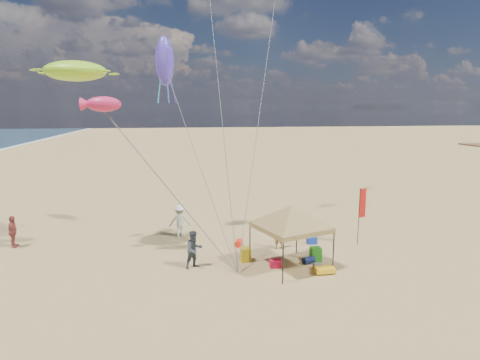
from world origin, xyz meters
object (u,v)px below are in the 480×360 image
(feather_flag, at_px, (362,207))
(beach_cart, at_px, (325,270))
(chair_green, at_px, (316,254))
(canopy_tent, at_px, (291,208))
(cooler_red, at_px, (275,263))
(cooler_blue, at_px, (312,240))
(person_near_c, at_px, (180,221))
(person_near_a, at_px, (279,234))
(person_near_b, at_px, (194,250))
(chair_yellow, at_px, (246,255))
(person_far_a, at_px, (13,232))

(feather_flag, relative_size, beach_cart, 3.64)
(chair_green, xyz_separation_m, beach_cart, (-0.13, -1.63, -0.15))
(canopy_tent, bearing_deg, cooler_red, 172.77)
(cooler_blue, xyz_separation_m, person_near_c, (-7.41, 2.56, 0.77))
(cooler_red, height_order, beach_cart, cooler_red)
(person_near_a, bearing_deg, canopy_tent, 78.29)
(chair_green, relative_size, person_near_c, 0.37)
(canopy_tent, bearing_deg, feather_flag, 28.80)
(cooler_red, distance_m, person_near_b, 3.98)
(canopy_tent, bearing_deg, person_near_a, 87.90)
(chair_green, bearing_deg, canopy_tent, -158.02)
(canopy_tent, bearing_deg, chair_yellow, 151.61)
(canopy_tent, xyz_separation_m, person_near_a, (0.10, 2.68, -2.14))
(person_near_b, height_order, person_far_a, person_near_b)
(person_near_c, bearing_deg, person_near_a, 148.16)
(person_near_c, bearing_deg, cooler_blue, 158.77)
(cooler_blue, bearing_deg, person_near_b, -159.39)
(chair_yellow, bearing_deg, person_near_a, 37.01)
(canopy_tent, bearing_deg, cooler_blue, 55.69)
(canopy_tent, relative_size, person_near_b, 2.96)
(cooler_red, height_order, person_near_b, person_near_b)
(canopy_tent, xyz_separation_m, person_near_b, (-4.59, 0.63, -2.05))
(cooler_blue, relative_size, chair_green, 0.77)
(cooler_red, relative_size, person_far_a, 0.30)
(person_far_a, bearing_deg, cooler_blue, -99.41)
(person_near_a, bearing_deg, chair_green, 114.36)
(cooler_blue, xyz_separation_m, person_near_b, (-6.76, -2.54, 0.73))
(chair_yellow, bearing_deg, person_far_a, 162.14)
(cooler_red, bearing_deg, chair_yellow, 142.47)
(feather_flag, bearing_deg, canopy_tent, -151.20)
(person_near_a, bearing_deg, cooler_red, 62.95)
(feather_flag, height_order, person_far_a, feather_flag)
(chair_green, xyz_separation_m, person_far_a, (-15.87, 4.47, 0.55))
(cooler_blue, xyz_separation_m, chair_yellow, (-4.18, -2.08, 0.16))
(beach_cart, relative_size, person_near_b, 0.49)
(chair_green, bearing_deg, feather_flag, 31.63)
(feather_flag, relative_size, chair_green, 4.68)
(feather_flag, xyz_separation_m, person_far_a, (-19.18, 2.42, -1.28))
(canopy_tent, xyz_separation_m, beach_cart, (1.37, -1.03, -2.77))
(feather_flag, relative_size, person_far_a, 1.82)
(chair_green, xyz_separation_m, person_near_b, (-6.09, 0.02, 0.57))
(cooler_blue, distance_m, chair_yellow, 4.67)
(chair_green, bearing_deg, person_near_c, 142.80)
(cooler_blue, xyz_separation_m, chair_green, (-0.66, -2.56, 0.16))
(chair_yellow, bearing_deg, person_near_b, -169.85)
(cooler_blue, bearing_deg, person_near_a, -166.74)
(feather_flag, bearing_deg, chair_yellow, -167.14)
(cooler_red, distance_m, beach_cart, 2.37)
(feather_flag, bearing_deg, beach_cart, -133.12)
(person_far_a, bearing_deg, person_near_b, -117.29)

